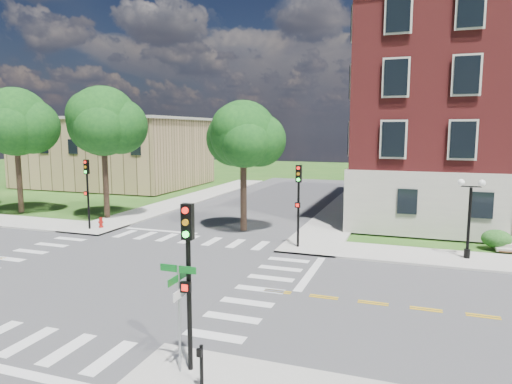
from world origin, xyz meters
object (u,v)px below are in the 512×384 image
(traffic_signal_nw, at_px, (87,185))
(fire_hydrant, at_px, (101,223))
(traffic_signal_ne, at_px, (298,195))
(traffic_signal_se, at_px, (188,265))
(street_sign_pole, at_px, (179,297))
(push_button_post, at_px, (201,364))
(twin_lamp_west, at_px, (469,214))

(traffic_signal_nw, height_order, fire_hydrant, traffic_signal_nw)
(traffic_signal_ne, height_order, traffic_signal_nw, same)
(traffic_signal_se, xyz_separation_m, fire_hydrant, (-14.82, 15.13, -2.72))
(traffic_signal_nw, height_order, street_sign_pole, traffic_signal_nw)
(traffic_signal_ne, relative_size, push_button_post, 4.00)
(twin_lamp_west, xyz_separation_m, fire_hydrant, (-23.48, -0.02, -2.06))
(push_button_post, bearing_deg, fire_hydrant, 134.37)
(twin_lamp_west, bearing_deg, fire_hydrant, -179.94)
(traffic_signal_nw, xyz_separation_m, twin_lamp_west, (23.95, 0.65, -0.66))
(traffic_signal_nw, distance_m, street_sign_pole, 21.07)
(twin_lamp_west, bearing_deg, traffic_signal_se, -119.73)
(fire_hydrant, bearing_deg, traffic_signal_ne, -2.50)
(traffic_signal_nw, xyz_separation_m, push_button_post, (16.03, -15.27, -2.39))
(push_button_post, relative_size, fire_hydrant, 1.60)
(traffic_signal_nw, bearing_deg, twin_lamp_west, 1.56)
(push_button_post, bearing_deg, traffic_signal_nw, 136.39)
(traffic_signal_ne, distance_m, street_sign_pole, 14.71)
(traffic_signal_nw, height_order, push_button_post, traffic_signal_nw)
(street_sign_pole, distance_m, push_button_post, 1.88)
(traffic_signal_ne, xyz_separation_m, push_button_post, (1.20, -15.27, -2.39))
(traffic_signal_nw, distance_m, twin_lamp_west, 23.97)
(street_sign_pole, bearing_deg, fire_hydrant, 133.67)
(traffic_signal_ne, xyz_separation_m, street_sign_pole, (0.26, -14.68, -0.88))
(traffic_signal_se, xyz_separation_m, push_button_post, (0.73, -0.77, -2.39))
(traffic_signal_nw, distance_m, push_button_post, 22.27)
(push_button_post, height_order, fire_hydrant, push_button_post)
(traffic_signal_ne, bearing_deg, traffic_signal_nw, -179.99)
(twin_lamp_west, distance_m, street_sign_pole, 17.71)
(traffic_signal_se, height_order, fire_hydrant, traffic_signal_se)
(traffic_signal_nw, bearing_deg, street_sign_pole, -44.21)
(traffic_signal_nw, height_order, twin_lamp_west, traffic_signal_nw)
(traffic_signal_se, xyz_separation_m, traffic_signal_nw, (-15.30, 14.50, 0.00))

